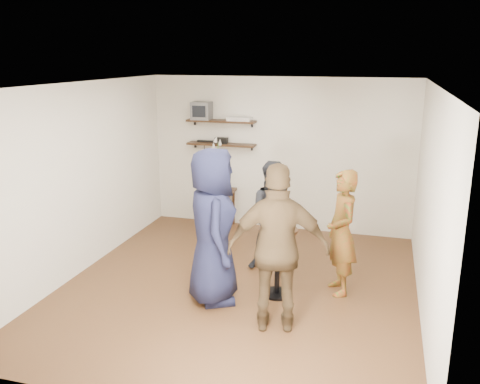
{
  "coord_description": "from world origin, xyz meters",
  "views": [
    {
      "loc": [
        1.71,
        -5.86,
        2.94
      ],
      "look_at": [
        -0.09,
        0.4,
        1.18
      ],
      "focal_mm": 38.0,
      "sensor_mm": 36.0,
      "label": 1
    }
  ],
  "objects_px": {
    "person_brown": "(278,249)",
    "person_dark": "(275,217)",
    "drinks_table": "(278,253)",
    "person_plaid": "(342,233)",
    "dvd_deck": "(240,119)",
    "radio": "(221,140)",
    "side_table": "(218,197)",
    "person_navy": "(213,227)",
    "crt_monitor": "(202,111)"
  },
  "relations": [
    {
      "from": "radio",
      "to": "crt_monitor",
      "type": "bearing_deg",
      "value": 180.0
    },
    {
      "from": "crt_monitor",
      "to": "person_brown",
      "type": "bearing_deg",
      "value": -57.79
    },
    {
      "from": "person_plaid",
      "to": "person_navy",
      "type": "height_order",
      "value": "person_navy"
    },
    {
      "from": "person_plaid",
      "to": "person_brown",
      "type": "height_order",
      "value": "person_brown"
    },
    {
      "from": "radio",
      "to": "side_table",
      "type": "height_order",
      "value": "radio"
    },
    {
      "from": "person_dark",
      "to": "person_brown",
      "type": "height_order",
      "value": "person_brown"
    },
    {
      "from": "crt_monitor",
      "to": "radio",
      "type": "distance_m",
      "value": 0.61
    },
    {
      "from": "drinks_table",
      "to": "person_brown",
      "type": "xyz_separation_m",
      "value": [
        0.17,
        -0.79,
        0.37
      ]
    },
    {
      "from": "drinks_table",
      "to": "person_brown",
      "type": "bearing_deg",
      "value": -77.87
    },
    {
      "from": "person_plaid",
      "to": "person_navy",
      "type": "relative_size",
      "value": 0.84
    },
    {
      "from": "side_table",
      "to": "person_plaid",
      "type": "xyz_separation_m",
      "value": [
        2.3,
        -1.97,
        0.24
      ]
    },
    {
      "from": "radio",
      "to": "person_brown",
      "type": "bearing_deg",
      "value": -62.4
    },
    {
      "from": "radio",
      "to": "person_plaid",
      "type": "height_order",
      "value": "person_plaid"
    },
    {
      "from": "side_table",
      "to": "drinks_table",
      "type": "relative_size",
      "value": 0.76
    },
    {
      "from": "crt_monitor",
      "to": "radio",
      "type": "relative_size",
      "value": 1.45
    },
    {
      "from": "crt_monitor",
      "to": "radio",
      "type": "height_order",
      "value": "crt_monitor"
    },
    {
      "from": "side_table",
      "to": "person_dark",
      "type": "xyz_separation_m",
      "value": [
        1.35,
        -1.5,
        0.22
      ]
    },
    {
      "from": "radio",
      "to": "side_table",
      "type": "distance_m",
      "value": 0.98
    },
    {
      "from": "dvd_deck",
      "to": "person_brown",
      "type": "relative_size",
      "value": 0.21
    },
    {
      "from": "dvd_deck",
      "to": "person_plaid",
      "type": "height_order",
      "value": "dvd_deck"
    },
    {
      "from": "dvd_deck",
      "to": "drinks_table",
      "type": "distance_m",
      "value": 3.04
    },
    {
      "from": "drinks_table",
      "to": "person_dark",
      "type": "xyz_separation_m",
      "value": [
        -0.2,
        0.78,
        0.21
      ]
    },
    {
      "from": "dvd_deck",
      "to": "person_plaid",
      "type": "xyz_separation_m",
      "value": [
        1.94,
        -2.15,
        -1.1
      ]
    },
    {
      "from": "person_navy",
      "to": "drinks_table",
      "type": "bearing_deg",
      "value": -90.0
    },
    {
      "from": "crt_monitor",
      "to": "person_brown",
      "type": "height_order",
      "value": "crt_monitor"
    },
    {
      "from": "drinks_table",
      "to": "crt_monitor",
      "type": "bearing_deg",
      "value": 127.35
    },
    {
      "from": "dvd_deck",
      "to": "radio",
      "type": "relative_size",
      "value": 1.82
    },
    {
      "from": "crt_monitor",
      "to": "person_brown",
      "type": "distance_m",
      "value": 3.98
    },
    {
      "from": "person_brown",
      "to": "person_navy",
      "type": "bearing_deg",
      "value": -38.43
    },
    {
      "from": "crt_monitor",
      "to": "person_dark",
      "type": "bearing_deg",
      "value": -45.03
    },
    {
      "from": "dvd_deck",
      "to": "person_navy",
      "type": "bearing_deg",
      "value": -80.51
    },
    {
      "from": "side_table",
      "to": "drinks_table",
      "type": "height_order",
      "value": "drinks_table"
    },
    {
      "from": "drinks_table",
      "to": "person_navy",
      "type": "distance_m",
      "value": 0.89
    },
    {
      "from": "drinks_table",
      "to": "person_brown",
      "type": "relative_size",
      "value": 0.47
    },
    {
      "from": "dvd_deck",
      "to": "person_navy",
      "type": "xyz_separation_m",
      "value": [
        0.47,
        -2.8,
        -0.94
      ]
    },
    {
      "from": "person_dark",
      "to": "drinks_table",
      "type": "bearing_deg",
      "value": -90.0
    },
    {
      "from": "radio",
      "to": "person_plaid",
      "type": "xyz_separation_m",
      "value": [
        2.27,
        -2.15,
        -0.72
      ]
    },
    {
      "from": "dvd_deck",
      "to": "person_brown",
      "type": "height_order",
      "value": "dvd_deck"
    },
    {
      "from": "person_navy",
      "to": "person_brown",
      "type": "bearing_deg",
      "value": -141.57
    },
    {
      "from": "dvd_deck",
      "to": "person_brown",
      "type": "xyz_separation_m",
      "value": [
        1.37,
        -3.24,
        -0.96
      ]
    },
    {
      "from": "side_table",
      "to": "drinks_table",
      "type": "bearing_deg",
      "value": -55.79
    },
    {
      "from": "person_dark",
      "to": "person_navy",
      "type": "height_order",
      "value": "person_navy"
    },
    {
      "from": "radio",
      "to": "dvd_deck",
      "type": "bearing_deg",
      "value": 0.0
    },
    {
      "from": "crt_monitor",
      "to": "person_navy",
      "type": "distance_m",
      "value": 3.21
    },
    {
      "from": "person_brown",
      "to": "dvd_deck",
      "type": "bearing_deg",
      "value": -79.29
    },
    {
      "from": "drinks_table",
      "to": "person_dark",
      "type": "distance_m",
      "value": 0.83
    },
    {
      "from": "radio",
      "to": "side_table",
      "type": "xyz_separation_m",
      "value": [
        -0.02,
        -0.17,
        -0.96
      ]
    },
    {
      "from": "person_brown",
      "to": "person_dark",
      "type": "bearing_deg",
      "value": -88.87
    },
    {
      "from": "person_plaid",
      "to": "dvd_deck",
      "type": "bearing_deg",
      "value": -160.31
    },
    {
      "from": "radio",
      "to": "person_navy",
      "type": "distance_m",
      "value": 2.97
    }
  ]
}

